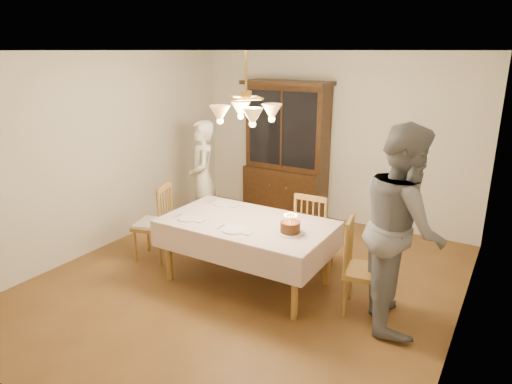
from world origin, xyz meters
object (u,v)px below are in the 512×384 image
Objects in this scene: dining_table at (247,227)px; birthday_cake at (290,228)px; chair_far_side at (315,235)px; elderly_woman at (203,179)px; china_hutch at (286,153)px.

dining_table is 0.60m from birthday_cake.
chair_far_side is 0.60× the size of elderly_woman.
china_hutch is (-0.67, 2.25, 0.36)m from dining_table.
china_hutch is 2.03m from chair_far_side.
elderly_woman is 5.59× the size of birthday_cake.
china_hutch is 2.64m from birthday_cake.
dining_table is 0.92m from chair_far_side.
dining_table is 1.60m from elderly_woman.
birthday_cake is at bearing -61.74° from china_hutch.
birthday_cake is at bearing -6.41° from dining_table.
china_hutch is 2.16× the size of chair_far_side.
chair_far_side is (1.19, -1.54, -0.60)m from china_hutch.
elderly_woman is (-1.31, 0.90, 0.16)m from dining_table.
dining_table is at bearing 173.59° from birthday_cake.
china_hutch is at bearing 113.40° from elderly_woman.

